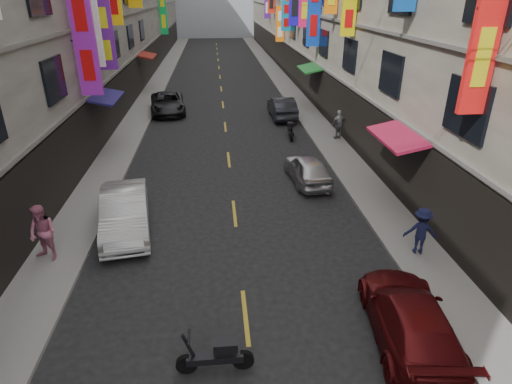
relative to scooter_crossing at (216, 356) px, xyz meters
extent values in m
cube|color=slate|center=(-5.21, 31.73, -0.38)|extent=(2.00, 90.00, 0.12)
cube|color=slate|center=(6.79, 31.73, -0.38)|extent=(2.00, 90.00, 0.12)
cube|color=black|center=(-6.16, 31.73, 1.06)|extent=(0.12, 85.50, 3.00)
cube|color=#66635E|center=(-6.15, 31.73, 2.76)|extent=(0.16, 90.00, 0.14)
cube|color=#66635E|center=(-6.15, 31.73, 5.96)|extent=(0.16, 90.00, 0.14)
cube|color=black|center=(7.74, 31.73, 1.06)|extent=(0.12, 85.50, 3.00)
cube|color=#66635E|center=(7.73, 31.73, 2.76)|extent=(0.16, 90.00, 0.14)
cube|color=#66635E|center=(7.73, 31.73, 5.96)|extent=(0.16, 90.00, 0.14)
cube|color=red|center=(7.32, 3.90, 7.16)|extent=(0.75, 0.18, 5.45)
cylinder|color=black|center=(7.37, 3.90, 7.16)|extent=(0.85, 0.08, 0.08)
cube|color=#821B95|center=(-5.61, 13.91, 5.51)|extent=(0.99, 0.18, 4.95)
cylinder|color=black|center=(-5.66, 13.91, 5.51)|extent=(1.09, 0.08, 0.08)
cube|color=silver|center=(-5.69, 15.80, 5.92)|extent=(0.83, 0.18, 3.71)
cylinder|color=black|center=(-5.74, 15.80, 5.92)|extent=(0.93, 0.08, 0.08)
cube|color=#CFC10A|center=(7.32, 16.18, 6.94)|extent=(0.75, 0.18, 3.11)
cylinder|color=black|center=(7.37, 16.18, 6.94)|extent=(0.85, 0.08, 0.08)
cube|color=#55167A|center=(-5.62, 17.96, 5.45)|extent=(0.97, 0.18, 3.75)
cylinder|color=black|center=(-5.67, 17.96, 5.45)|extent=(1.07, 0.08, 0.08)
cube|color=#0F3BB8|center=(7.24, 24.09, 6.48)|extent=(0.91, 0.18, 4.96)
cylinder|color=black|center=(7.29, 24.09, 6.48)|extent=(1.01, 0.08, 0.08)
cube|color=#0E81AE|center=(7.23, 35.88, 5.45)|extent=(0.92, 0.18, 2.68)
cylinder|color=black|center=(7.28, 35.88, 5.45)|extent=(1.02, 0.08, 0.08)
cube|color=orange|center=(7.25, 39.78, 4.47)|extent=(0.89, 0.18, 3.48)
cylinder|color=black|center=(7.30, 39.78, 4.47)|extent=(0.99, 0.08, 0.08)
cube|color=#0D9540|center=(-5.66, 49.62, 5.41)|extent=(0.89, 0.18, 5.40)
cylinder|color=black|center=(-5.71, 49.62, 5.41)|extent=(0.99, 0.08, 0.08)
cube|color=maroon|center=(7.09, 7.73, 2.56)|extent=(1.39, 3.20, 0.41)
cube|color=navy|center=(-5.51, 15.73, 2.56)|extent=(1.39, 3.20, 0.41)
cube|color=#15511D|center=(7.09, 23.73, 2.56)|extent=(1.39, 3.20, 0.41)
cube|color=maroon|center=(-5.51, 31.73, 2.56)|extent=(1.39, 3.20, 0.41)
cube|color=gold|center=(0.79, 1.73, -0.44)|extent=(0.12, 2.20, 0.01)
cube|color=gold|center=(0.79, 7.73, -0.44)|extent=(0.12, 2.20, 0.01)
cube|color=gold|center=(0.79, 13.73, -0.44)|extent=(0.12, 2.20, 0.01)
cube|color=gold|center=(0.79, 19.73, -0.44)|extent=(0.12, 2.20, 0.01)
cube|color=gold|center=(0.79, 25.73, -0.44)|extent=(0.12, 2.20, 0.01)
cube|color=gold|center=(0.79, 31.73, -0.44)|extent=(0.12, 2.20, 0.01)
cube|color=gold|center=(0.79, 37.73, -0.44)|extent=(0.12, 2.20, 0.01)
cube|color=gold|center=(0.79, 43.73, -0.44)|extent=(0.12, 2.20, 0.01)
cube|color=gold|center=(0.79, 49.73, -0.44)|extent=(0.12, 2.20, 0.01)
cube|color=gold|center=(0.79, 55.73, -0.44)|extent=(0.12, 2.20, 0.01)
cube|color=gold|center=(0.79, 61.73, -0.44)|extent=(0.12, 2.20, 0.01)
cube|color=gold|center=(0.79, 67.73, -0.44)|extent=(0.12, 2.20, 0.01)
cylinder|color=black|center=(-0.68, 0.00, -0.19)|extent=(0.50, 0.12, 0.50)
cylinder|color=black|center=(0.62, 0.00, -0.19)|extent=(0.50, 0.12, 0.50)
cube|color=black|center=(-0.03, 0.00, -0.04)|extent=(1.30, 0.30, 0.18)
cube|color=black|center=(0.22, 0.00, 0.31)|extent=(0.55, 0.32, 0.22)
cylinder|color=black|center=(-0.58, 0.00, 0.26)|extent=(0.35, 0.08, 0.88)
cylinder|color=black|center=(-0.58, 0.00, 0.61)|extent=(0.06, 0.50, 0.06)
cylinder|color=black|center=(4.58, 16.38, -0.19)|extent=(0.16, 0.51, 0.50)
cylinder|color=black|center=(4.69, 17.67, -0.19)|extent=(0.16, 0.51, 0.50)
cube|color=black|center=(4.63, 17.03, -0.04)|extent=(0.41, 1.32, 0.18)
cube|color=black|center=(4.65, 17.27, 0.31)|extent=(0.37, 0.58, 0.22)
cylinder|color=black|center=(4.58, 16.48, 0.26)|extent=(0.11, 0.36, 0.88)
cylinder|color=black|center=(4.58, 16.48, 0.61)|extent=(0.50, 0.10, 0.06)
imported|color=silver|center=(-3.21, 6.77, 0.31)|extent=(2.31, 4.79, 1.51)
imported|color=black|center=(-3.21, 23.66, 0.26)|extent=(2.93, 5.33, 1.41)
imported|color=#590F11|center=(4.79, 0.51, 0.22)|extent=(2.36, 4.72, 1.32)
imported|color=silver|center=(4.30, 10.51, 0.20)|extent=(1.82, 3.88, 1.28)
imported|color=#27292F|center=(4.79, 21.59, 0.27)|extent=(1.60, 4.36, 1.43)
imported|color=#C36788|center=(-5.38, 4.95, 0.63)|extent=(1.11, 0.98, 1.90)
imported|color=#131635|center=(6.72, 4.18, 0.49)|extent=(1.15, 0.79, 1.62)
imported|color=slate|center=(7.32, 16.28, 0.53)|extent=(1.12, 0.84, 1.71)
camera|label=1|loc=(0.22, -7.30, 7.56)|focal=30.00mm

